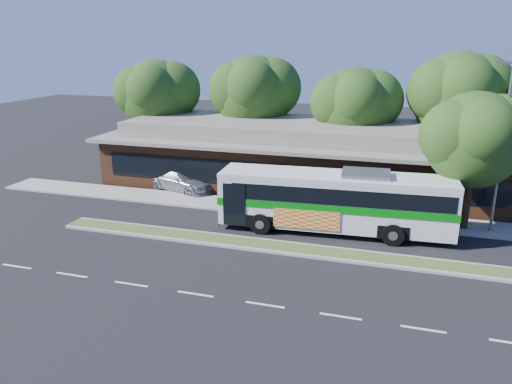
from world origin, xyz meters
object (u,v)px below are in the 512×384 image
transit_bus (336,197)px  sedan (181,180)px  sidewalk_tree (482,138)px  lamp_post (502,145)px

transit_bus → sedan: bearing=154.2°
transit_bus → sidewalk_tree: (7.16, 2.43, 3.21)m
sidewalk_tree → transit_bus: bearing=-161.2°
lamp_post → sidewalk_tree: bearing=166.0°
sedan → transit_bus: bearing=-95.2°
sedan → sidewalk_tree: 19.24m
transit_bus → sedan: size_ratio=2.43×
transit_bus → sedan: (-11.43, 4.66, -1.20)m
lamp_post → transit_bus: lamp_post is taller
sidewalk_tree → lamp_post: bearing=-14.0°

